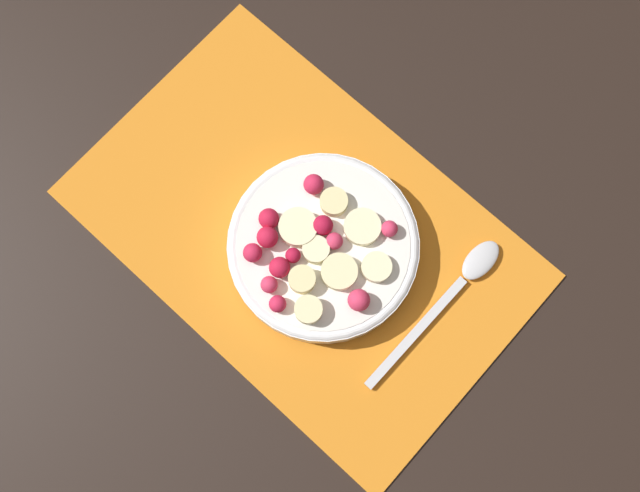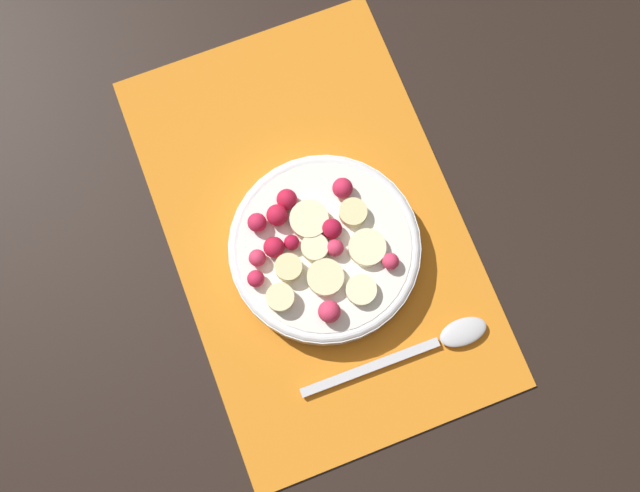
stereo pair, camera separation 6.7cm
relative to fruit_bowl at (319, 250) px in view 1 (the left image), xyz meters
name	(u,v)px [view 1 (the left image)]	position (x,y,z in m)	size (l,w,h in m)	color
ground_plane	(303,234)	(-0.03, 0.01, -0.03)	(3.00, 3.00, 0.00)	black
placemat	(303,233)	(-0.03, 0.01, -0.02)	(0.45, 0.29, 0.01)	orange
fruit_bowl	(319,250)	(0.00, 0.00, 0.00)	(0.19, 0.19, 0.05)	white
spoon	(460,283)	(0.12, 0.07, -0.02)	(0.03, 0.19, 0.01)	silver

